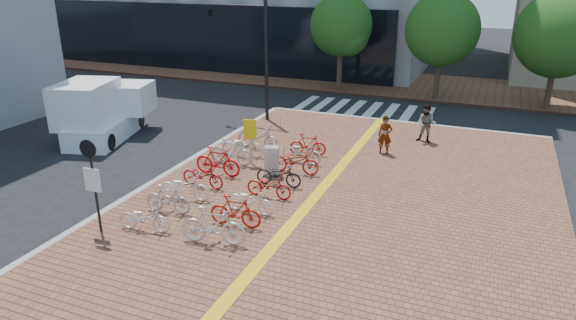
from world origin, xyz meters
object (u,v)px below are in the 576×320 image
at_px(bike_1, 168,199).
at_px(bike_10, 250,200).
at_px(bike_3, 203,175).
at_px(bike_15, 308,145).
at_px(bike_5, 231,151).
at_px(bike_8, 213,226).
at_px(utility_box, 272,161).
at_px(bike_11, 269,186).
at_px(notice_sign, 92,175).
at_px(yellow_sign, 251,133).
at_px(bike_13, 295,161).
at_px(pedestrian_a, 385,135).
at_px(traffic_light_pole, 240,34).
at_px(pedestrian_b, 427,124).
at_px(box_truck, 104,111).
at_px(bike_12, 279,174).
at_px(bike_2, 184,187).
at_px(bike_6, 243,145).
at_px(bike_9, 235,211).
at_px(bike_0, 144,218).
at_px(bike_7, 258,137).
at_px(bike_14, 302,152).
at_px(bike_4, 218,161).

relative_size(bike_1, bike_10, 0.95).
relative_size(bike_3, bike_15, 1.08).
height_order(bike_5, bike_8, bike_8).
distance_m(bike_5, bike_10, 4.43).
relative_size(bike_5, utility_box, 1.59).
distance_m(bike_11, bike_15, 4.43).
bearing_deg(utility_box, notice_sign, -116.29).
height_order(utility_box, yellow_sign, yellow_sign).
distance_m(bike_13, pedestrian_a, 4.43).
height_order(bike_8, pedestrian_a, pedestrian_a).
distance_m(bike_8, bike_13, 5.84).
height_order(bike_3, bike_10, bike_3).
bearing_deg(bike_11, traffic_light_pole, 31.97).
height_order(bike_11, pedestrian_b, pedestrian_b).
xyz_separation_m(utility_box, traffic_light_pole, (-4.74, 6.83, 3.70)).
bearing_deg(utility_box, box_truck, 170.34).
xyz_separation_m(bike_1, notice_sign, (-1.17, -1.85, 1.36)).
bearing_deg(bike_13, pedestrian_b, -39.14).
xyz_separation_m(bike_11, bike_12, (-0.08, 1.03, 0.02)).
relative_size(bike_2, bike_12, 1.05).
height_order(bike_5, bike_6, bike_5).
relative_size(bike_2, bike_9, 1.07).
bearing_deg(utility_box, bike_10, -78.38).
xyz_separation_m(bike_0, bike_9, (2.38, 1.28, 0.07)).
distance_m(bike_3, notice_sign, 4.42).
relative_size(bike_8, bike_9, 1.16).
height_order(bike_11, bike_12, bike_12).
bearing_deg(utility_box, pedestrian_b, 52.23).
distance_m(bike_7, bike_14, 2.49).
bearing_deg(bike_13, bike_4, 112.88).
bearing_deg(bike_14, bike_11, -171.02).
height_order(bike_0, yellow_sign, yellow_sign).
height_order(bike_6, bike_11, bike_6).
bearing_deg(bike_5, bike_14, -64.88).
xyz_separation_m(bike_11, utility_box, (-0.72, 1.86, 0.14)).
relative_size(bike_4, traffic_light_pole, 0.30).
distance_m(bike_1, bike_15, 7.09).
distance_m(bike_2, pedestrian_a, 8.85).
height_order(bike_12, bike_15, bike_15).
bearing_deg(bike_5, bike_9, -151.65).
xyz_separation_m(bike_6, box_truck, (-7.27, 0.15, 0.67)).
distance_m(bike_3, bike_13, 3.55).
xyz_separation_m(bike_2, bike_3, (0.02, 1.15, -0.03)).
bearing_deg(bike_4, bike_6, 0.71).
height_order(bike_4, bike_6, bike_4).
bearing_deg(yellow_sign, bike_13, -7.65).
relative_size(bike_6, bike_8, 0.95).
bearing_deg(pedestrian_a, bike_1, -129.10).
distance_m(bike_2, yellow_sign, 4.00).
relative_size(bike_11, utility_box, 1.44).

